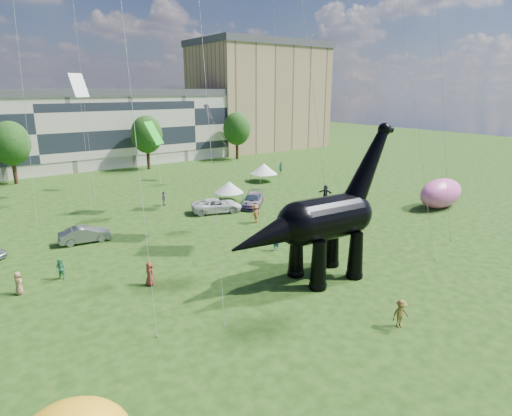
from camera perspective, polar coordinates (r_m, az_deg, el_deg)
ground at (r=28.29m, az=13.48°, el=-12.71°), size 220.00×220.00×0.00m
terrace_row at (r=78.93m, az=-27.85°, el=8.64°), size 78.00×11.00×12.00m
apartment_block at (r=100.28m, az=0.38°, el=14.41°), size 28.00×18.00×22.00m
tree_mid_left at (r=69.52m, az=-29.98°, el=7.88°), size 5.20×5.20×9.44m
tree_mid_right at (r=74.35m, az=-14.40°, el=9.84°), size 5.20×5.20×9.44m
tree_far_right at (r=82.69m, az=-2.57°, el=10.85°), size 5.20×5.20×9.44m
dinosaur_sculpture at (r=30.13m, az=8.61°, el=-1.86°), size 13.81×4.02×11.27m
car_grey at (r=40.95m, az=-21.84°, el=-3.29°), size 4.54×2.07×1.44m
car_white at (r=47.34m, az=-5.26°, el=0.34°), size 6.07×4.23×1.54m
car_dark at (r=49.46m, az=-0.44°, el=1.05°), size 5.06×5.17×1.49m
gazebo_near at (r=51.89m, az=-3.61°, el=2.79°), size 4.23×4.23×2.40m
gazebo_far at (r=62.78m, az=1.04°, el=5.25°), size 4.23×4.23×2.67m
inflatable_pink at (r=53.21m, az=23.43°, el=1.82°), size 6.83×3.59×3.36m
visitors at (r=39.79m, az=-5.47°, el=-2.48°), size 50.16×40.62×1.89m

